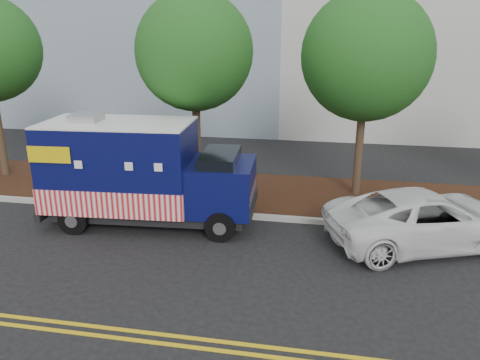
# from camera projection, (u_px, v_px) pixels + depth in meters

# --- Properties ---
(ground) EXTENTS (120.00, 120.00, 0.00)m
(ground) POSITION_uv_depth(u_px,v_px,m) (162.00, 232.00, 13.17)
(ground) COLOR black
(ground) RESTS_ON ground
(curb) EXTENTS (120.00, 0.18, 0.15)m
(curb) POSITION_uv_depth(u_px,v_px,m) (177.00, 211.00, 14.46)
(curb) COLOR #9E9E99
(curb) RESTS_ON ground
(mulch_strip) EXTENTS (120.00, 4.00, 0.15)m
(mulch_strip) POSITION_uv_depth(u_px,v_px,m) (196.00, 189.00, 16.42)
(mulch_strip) COLOR black
(mulch_strip) RESTS_ON ground
(centerline_near) EXTENTS (120.00, 0.10, 0.01)m
(centerline_near) POSITION_uv_depth(u_px,v_px,m) (84.00, 325.00, 9.01)
(centerline_near) COLOR gold
(centerline_near) RESTS_ON ground
(centerline_far) EXTENTS (120.00, 0.10, 0.01)m
(centerline_far) POSITION_uv_depth(u_px,v_px,m) (77.00, 333.00, 8.78)
(centerline_far) COLOR gold
(centerline_far) RESTS_ON ground
(tree_b) EXTENTS (3.70, 3.70, 6.62)m
(tree_b) POSITION_uv_depth(u_px,v_px,m) (194.00, 52.00, 14.54)
(tree_b) COLOR #38281C
(tree_b) RESTS_ON ground
(tree_c) EXTENTS (4.04, 4.04, 6.67)m
(tree_c) POSITION_uv_depth(u_px,v_px,m) (366.00, 56.00, 14.42)
(tree_c) COLOR #38281C
(tree_c) RESTS_ON ground
(sign_post) EXTENTS (0.06, 0.06, 2.40)m
(sign_post) POSITION_uv_depth(u_px,v_px,m) (82.00, 167.00, 15.04)
(sign_post) COLOR #473828
(sign_post) RESTS_ON ground
(food_truck) EXTENTS (6.20, 2.68, 3.19)m
(food_truck) POSITION_uv_depth(u_px,v_px,m) (139.00, 175.00, 13.40)
(food_truck) COLOR black
(food_truck) RESTS_ON ground
(white_car) EXTENTS (5.76, 4.15, 1.46)m
(white_car) POSITION_uv_depth(u_px,v_px,m) (427.00, 219.00, 12.20)
(white_car) COLOR white
(white_car) RESTS_ON ground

